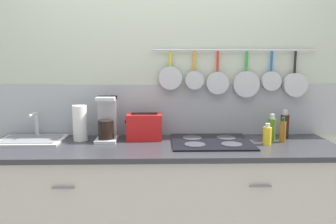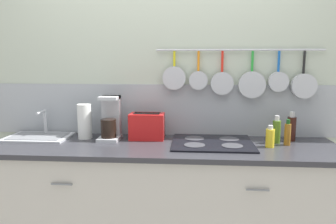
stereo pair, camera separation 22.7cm
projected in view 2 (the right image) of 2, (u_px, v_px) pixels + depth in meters
wall_back at (167, 86)px, 2.61m from camera, size 7.20×0.14×2.60m
cabinet_base at (162, 206)px, 2.38m from camera, size 2.45×0.62×0.85m
countertop at (162, 147)px, 2.32m from camera, size 2.49×0.65×0.03m
sink_basin at (39, 136)px, 2.52m from camera, size 0.47×0.34×0.20m
paper_towel_roll at (85, 121)px, 2.49m from camera, size 0.10×0.10×0.26m
coffee_maker at (110, 121)px, 2.48m from camera, size 0.15×0.22×0.33m
toaster at (147, 126)px, 2.48m from camera, size 0.28×0.16×0.20m
cooktop at (212, 143)px, 2.35m from camera, size 0.57×0.49×0.01m
bottle_vinegar at (270, 137)px, 2.25m from camera, size 0.06×0.06×0.15m
bottle_cooking_wine at (276, 131)px, 2.35m from camera, size 0.06×0.06×0.20m
bottle_sesame_oil at (288, 134)px, 2.30m from camera, size 0.05×0.05×0.18m
bottle_hot_sauce at (291, 128)px, 2.43m from camera, size 0.06×0.06×0.22m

